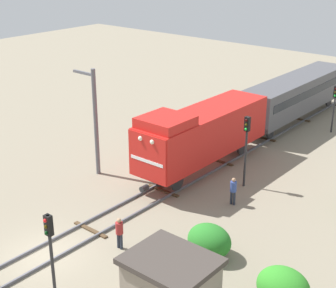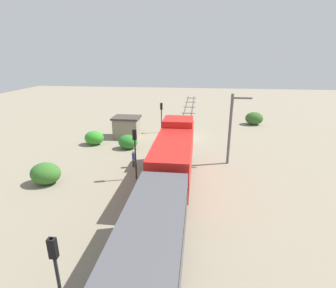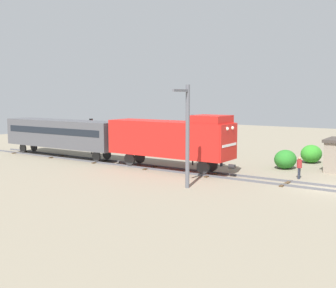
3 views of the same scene
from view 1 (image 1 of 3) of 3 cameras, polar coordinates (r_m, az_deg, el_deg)
name	(u,v)px [view 1 (image 1 of 3)]	position (r m, az deg, el deg)	size (l,w,h in m)	color
ground_plane	(45,255)	(26.46, -13.47, -11.87)	(107.42, 107.42, 0.00)	gray
railway_track	(45,254)	(26.42, -13.48, -11.74)	(2.40, 71.61, 0.16)	#595960
locomotive	(202,132)	(33.44, 3.78, 1.33)	(2.90, 11.60, 4.60)	red
passenger_car_leading	(296,92)	(44.51, 14.02, 5.56)	(2.84, 14.00, 3.66)	#4C4C51
traffic_signal_near	(50,243)	(21.77, -12.93, -10.65)	(0.32, 0.34, 4.20)	#262628
traffic_signal_mid	(246,139)	(31.49, 8.68, 0.55)	(0.32, 0.34, 4.57)	#262628
traffic_signal_far	(335,100)	(42.58, 18.01, 4.62)	(0.32, 0.34, 3.81)	#262628
worker_near_track	(119,231)	(25.86, -5.40, -9.56)	(0.38, 0.38, 1.70)	#262B38
worker_by_signal	(233,189)	(30.01, 7.24, -4.97)	(0.38, 0.38, 1.70)	#262B38
catenary_mast	(95,119)	(33.07, -8.10, 2.73)	(1.94, 0.28, 7.04)	#595960
relay_hut	(171,287)	(21.42, 0.31, -15.57)	(3.50, 2.90, 2.74)	gray
bush_near	(283,287)	(22.83, 12.64, -15.24)	(2.32, 1.90, 1.69)	#308B26
bush_mid	(209,241)	(25.39, 4.59, -10.64)	(2.26, 1.85, 1.64)	#277726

